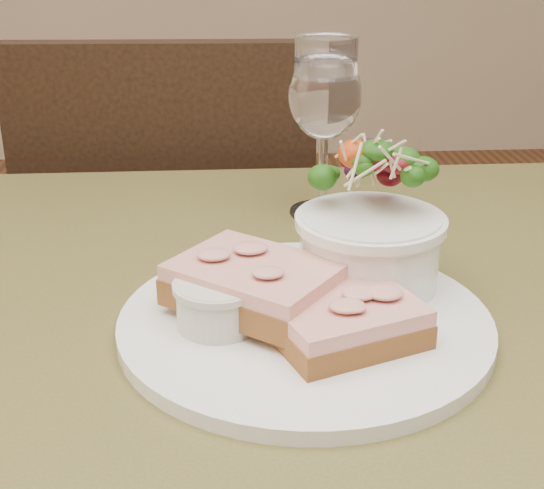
{
  "coord_description": "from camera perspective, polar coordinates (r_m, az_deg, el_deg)",
  "views": [
    {
      "loc": [
        -0.04,
        -0.53,
        1.05
      ],
      "look_at": [
        -0.0,
        0.01,
        0.81
      ],
      "focal_mm": 50.0,
      "sensor_mm": 36.0,
      "label": 1
    }
  ],
  "objects": [
    {
      "name": "cafe_table",
      "position": [
        0.67,
        0.39,
        -13.31
      ],
      "size": [
        0.8,
        0.8,
        0.75
      ],
      "color": "#4B4520",
      "rests_on": "ground"
    },
    {
      "name": "dinner_plate",
      "position": [
        0.59,
        2.49,
        -5.88
      ],
      "size": [
        0.29,
        0.29,
        0.01
      ],
      "primitive_type": "cylinder",
      "color": "white",
      "rests_on": "cafe_table"
    },
    {
      "name": "sandwich_front",
      "position": [
        0.55,
        5.66,
        -5.83
      ],
      "size": [
        0.12,
        0.11,
        0.03
      ],
      "rotation": [
        0.0,
        0.0,
        0.37
      ],
      "color": "#543816",
      "rests_on": "dinner_plate"
    },
    {
      "name": "chair_far",
      "position": [
        1.41,
        -6.44,
        -9.26
      ],
      "size": [
        0.44,
        0.44,
        0.9
      ],
      "rotation": [
        0.0,
        0.0,
        3.1
      ],
      "color": "black",
      "rests_on": "ground"
    },
    {
      "name": "sandwich_back",
      "position": [
        0.59,
        -1.29,
        -2.96
      ],
      "size": [
        0.15,
        0.15,
        0.03
      ],
      "rotation": [
        0.0,
        0.0,
        -0.66
      ],
      "color": "#543816",
      "rests_on": "dinner_plate"
    },
    {
      "name": "salad_bowl",
      "position": [
        0.62,
        7.45,
        2.02
      ],
      "size": [
        0.12,
        0.12,
        0.13
      ],
      "color": "white",
      "rests_on": "dinner_plate"
    },
    {
      "name": "ramekin",
      "position": [
        0.57,
        -4.1,
        -4.33
      ],
      "size": [
        0.06,
        0.06,
        0.04
      ],
      "color": "beige",
      "rests_on": "dinner_plate"
    },
    {
      "name": "wine_glass",
      "position": [
        0.79,
        4.0,
        10.69
      ],
      "size": [
        0.08,
        0.08,
        0.18
      ],
      "color": "white",
      "rests_on": "cafe_table"
    },
    {
      "name": "garnish",
      "position": [
        0.67,
        -3.52,
        -1.12
      ],
      "size": [
        0.05,
        0.04,
        0.02
      ],
      "color": "#0F3D0B",
      "rests_on": "dinner_plate"
    }
  ]
}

